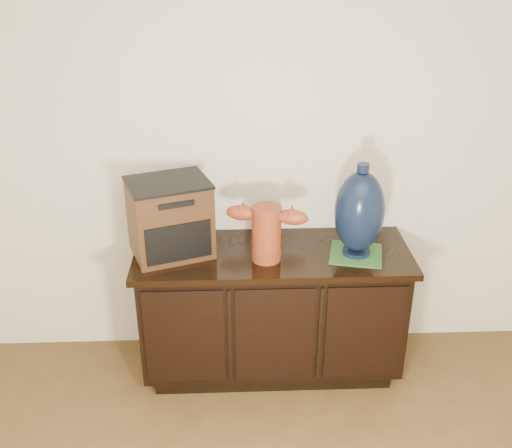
{
  "coord_description": "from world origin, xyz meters",
  "views": [
    {
      "loc": [
        -0.2,
        -0.55,
        2.27
      ],
      "look_at": [
        -0.09,
        2.18,
        0.94
      ],
      "focal_mm": 42.0,
      "sensor_mm": 36.0,
      "label": 1
    }
  ],
  "objects_px": {
    "tv_radio": "(170,218)",
    "lamp_base": "(359,212)",
    "sideboard": "(272,310)",
    "spray_can": "(275,218)",
    "terracotta_vessel": "(267,230)"
  },
  "relations": [
    {
      "from": "lamp_base",
      "to": "spray_can",
      "type": "height_order",
      "value": "lamp_base"
    },
    {
      "from": "sideboard",
      "to": "tv_radio",
      "type": "xyz_separation_m",
      "value": [
        -0.53,
        0.01,
        0.57
      ]
    },
    {
      "from": "terracotta_vessel",
      "to": "tv_radio",
      "type": "height_order",
      "value": "tv_radio"
    },
    {
      "from": "tv_radio",
      "to": "spray_can",
      "type": "distance_m",
      "value": 0.6
    },
    {
      "from": "sideboard",
      "to": "lamp_base",
      "type": "distance_m",
      "value": 0.75
    },
    {
      "from": "sideboard",
      "to": "spray_can",
      "type": "height_order",
      "value": "spray_can"
    },
    {
      "from": "tv_radio",
      "to": "terracotta_vessel",
      "type": "bearing_deg",
      "value": -30.49
    },
    {
      "from": "tv_radio",
      "to": "lamp_base",
      "type": "distance_m",
      "value": 0.97
    },
    {
      "from": "lamp_base",
      "to": "spray_can",
      "type": "xyz_separation_m",
      "value": [
        -0.41,
        0.25,
        -0.15
      ]
    },
    {
      "from": "tv_radio",
      "to": "lamp_base",
      "type": "xyz_separation_m",
      "value": [
        0.96,
        -0.06,
        0.04
      ]
    },
    {
      "from": "sideboard",
      "to": "spray_can",
      "type": "bearing_deg",
      "value": 82.78
    },
    {
      "from": "terracotta_vessel",
      "to": "sideboard",
      "type": "bearing_deg",
      "value": 79.01
    },
    {
      "from": "spray_can",
      "to": "sideboard",
      "type": "bearing_deg",
      "value": -97.22
    },
    {
      "from": "spray_can",
      "to": "terracotta_vessel",
      "type": "bearing_deg",
      "value": -102.61
    },
    {
      "from": "tv_radio",
      "to": "spray_can",
      "type": "bearing_deg",
      "value": -0.61
    }
  ]
}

